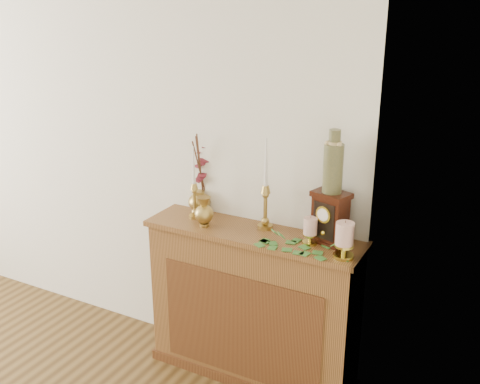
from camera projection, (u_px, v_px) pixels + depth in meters
The scene contains 10 objects.
console_shelf at pixel (252, 310), 3.23m from camera, with size 1.24×0.34×0.93m.
candlestick_left at pixel (194, 195), 3.21m from camera, with size 0.07×0.07×0.43m.
candlestick_center at pixel (265, 200), 3.05m from camera, with size 0.09×0.09×0.51m.
bud_vase at pixel (204, 212), 3.10m from camera, with size 0.11×0.11×0.17m.
ginger_jar at pixel (202, 175), 3.30m from camera, with size 0.20×0.21×0.49m.
pillar_candle_left at pixel (310, 229), 2.89m from camera, with size 0.08×0.08×0.15m.
pillar_candle_right at pixel (344, 238), 2.73m from camera, with size 0.10×0.10×0.20m.
ivy_garland at pixel (306, 246), 2.86m from camera, with size 0.46×0.20×0.08m.
mantel_clock at pixel (330, 218), 2.89m from camera, with size 0.21×0.18×0.28m.
ceramic_vase at pixel (333, 165), 2.79m from camera, with size 0.10×0.10×0.32m.
Camera 1 is at (2.67, -0.43, 2.15)m, focal length 42.00 mm.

